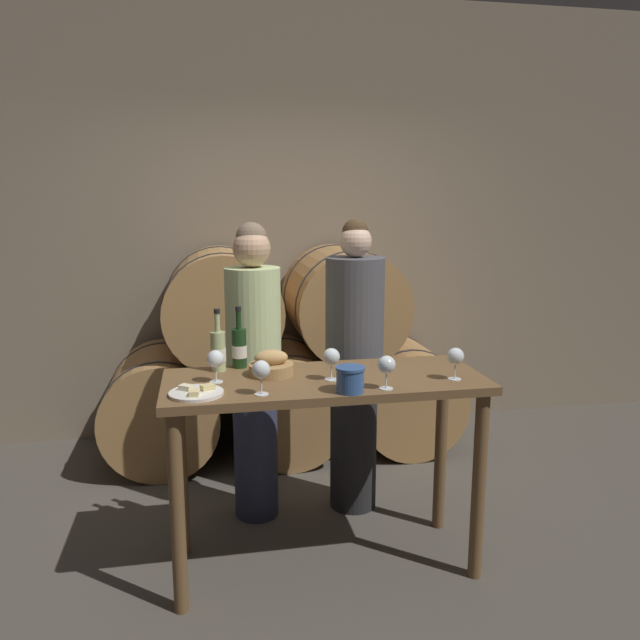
# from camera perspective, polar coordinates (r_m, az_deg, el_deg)

# --- Properties ---
(ground_plane) EXTENTS (10.00, 10.00, 0.00)m
(ground_plane) POSITION_cam_1_polar(r_m,az_deg,el_deg) (3.30, 0.41, -21.35)
(ground_plane) COLOR #4C473F
(stone_wall_back) EXTENTS (10.00, 0.12, 3.20)m
(stone_wall_back) POSITION_cam_1_polar(r_m,az_deg,el_deg) (4.76, -4.29, 9.01)
(stone_wall_back) COLOR gray
(stone_wall_back) RESTS_ON ground_plane
(barrel_stack) EXTENTS (2.45, 0.84, 1.44)m
(barrel_stack) POSITION_cam_1_polar(r_m,az_deg,el_deg) (4.36, -3.29, -3.82)
(barrel_stack) COLOR #A87A47
(barrel_stack) RESTS_ON ground_plane
(tasting_table) EXTENTS (1.48, 0.59, 0.95)m
(tasting_table) POSITION_cam_1_polar(r_m,az_deg,el_deg) (2.95, 0.43, -8.31)
(tasting_table) COLOR brown
(tasting_table) RESTS_ON ground_plane
(person_left) EXTENTS (0.30, 0.30, 1.65)m
(person_left) POSITION_cam_1_polar(r_m,az_deg,el_deg) (3.43, -6.04, -4.43)
(person_left) COLOR #2D334C
(person_left) RESTS_ON ground_plane
(person_right) EXTENTS (0.33, 0.33, 1.66)m
(person_right) POSITION_cam_1_polar(r_m,az_deg,el_deg) (3.52, 3.15, -4.16)
(person_right) COLOR #232326
(person_right) RESTS_ON ground_plane
(wine_bottle_red) EXTENTS (0.07, 0.07, 0.30)m
(wine_bottle_red) POSITION_cam_1_polar(r_m,az_deg,el_deg) (3.08, -7.39, -2.48)
(wine_bottle_red) COLOR #193819
(wine_bottle_red) RESTS_ON tasting_table
(wine_bottle_white) EXTENTS (0.07, 0.07, 0.30)m
(wine_bottle_white) POSITION_cam_1_polar(r_m,az_deg,el_deg) (3.03, -9.30, -2.75)
(wine_bottle_white) COLOR #ADBC7F
(wine_bottle_white) RESTS_ON tasting_table
(blue_crock) EXTENTS (0.13, 0.13, 0.11)m
(blue_crock) POSITION_cam_1_polar(r_m,az_deg,el_deg) (2.68, 2.78, -5.34)
(blue_crock) COLOR #335693
(blue_crock) RESTS_ON tasting_table
(bread_basket) EXTENTS (0.21, 0.21, 0.12)m
(bread_basket) POSITION_cam_1_polar(r_m,az_deg,el_deg) (2.94, -4.48, -4.18)
(bread_basket) COLOR #A87F4C
(bread_basket) RESTS_ON tasting_table
(cheese_plate) EXTENTS (0.23, 0.23, 0.04)m
(cheese_plate) POSITION_cam_1_polar(r_m,az_deg,el_deg) (2.71, -11.25, -6.52)
(cheese_plate) COLOR white
(cheese_plate) RESTS_ON tasting_table
(wine_glass_far_left) EXTENTS (0.08, 0.08, 0.15)m
(wine_glass_far_left) POSITION_cam_1_polar(r_m,az_deg,el_deg) (2.84, -9.54, -3.58)
(wine_glass_far_left) COLOR white
(wine_glass_far_left) RESTS_ON tasting_table
(wine_glass_left) EXTENTS (0.08, 0.08, 0.15)m
(wine_glass_left) POSITION_cam_1_polar(r_m,az_deg,el_deg) (2.64, -5.41, -4.60)
(wine_glass_left) COLOR white
(wine_glass_left) RESTS_ON tasting_table
(wine_glass_center) EXTENTS (0.08, 0.08, 0.15)m
(wine_glass_center) POSITION_cam_1_polar(r_m,az_deg,el_deg) (2.84, 1.04, -3.44)
(wine_glass_center) COLOR white
(wine_glass_center) RESTS_ON tasting_table
(wine_glass_right) EXTENTS (0.08, 0.08, 0.15)m
(wine_glass_right) POSITION_cam_1_polar(r_m,az_deg,el_deg) (2.72, 6.11, -4.14)
(wine_glass_right) COLOR white
(wine_glass_right) RESTS_ON tasting_table
(wine_glass_far_right) EXTENTS (0.08, 0.08, 0.15)m
(wine_glass_far_right) POSITION_cam_1_polar(r_m,az_deg,el_deg) (2.91, 12.28, -3.32)
(wine_glass_far_right) COLOR white
(wine_glass_far_right) RESTS_ON tasting_table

